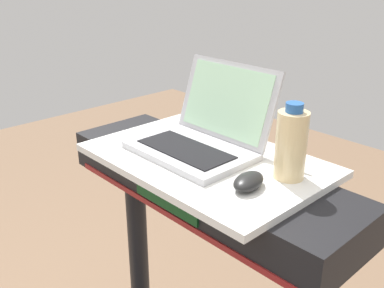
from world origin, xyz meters
TOP-DOWN VIEW (x-y plane):
  - desk_board at (0.00, 0.70)m, footprint 0.64×0.42m
  - laptop at (-0.04, 0.73)m, footprint 0.33×0.29m
  - computer_mouse at (0.20, 0.64)m, footprint 0.08×0.11m
  - water_bottle at (0.23, 0.76)m, footprint 0.08×0.08m

SIDE VIEW (x-z plane):
  - desk_board at x=0.00m, z-range 1.19..1.21m
  - computer_mouse at x=0.20m, z-range 1.21..1.24m
  - laptop at x=-0.04m, z-range 1.14..1.37m
  - water_bottle at x=0.23m, z-range 1.20..1.39m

